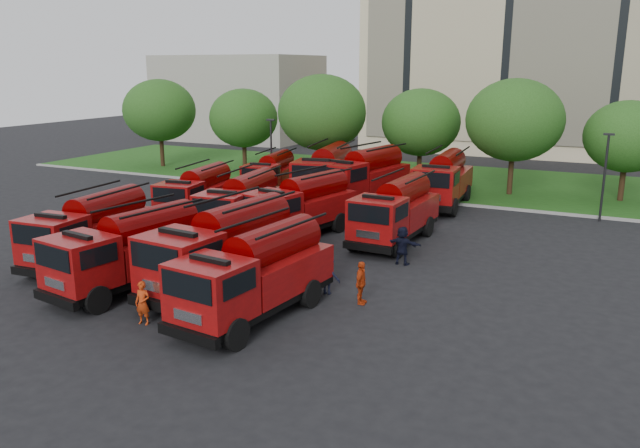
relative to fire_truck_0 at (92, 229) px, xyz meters
The scene contains 31 objects.
ground 8.87m from the fire_truck_0, ahead, with size 140.00×140.00×0.00m, color black.
lawn 28.85m from the fire_truck_0, 72.64° to the left, with size 70.00×16.00×0.12m, color #194512.
curb 21.27m from the fire_truck_0, 66.10° to the left, with size 70.00×0.30×0.14m, color gray.
apartment_building 51.73m from the fire_truck_0, 77.90° to the left, with size 30.00×14.18×25.00m.
side_building 50.40m from the fire_truck_0, 115.19° to the left, with size 18.00×12.00×10.00m, color gray.
tree_0 28.31m from the fire_truck_0, 123.24° to the left, with size 6.30×6.30×7.70m.
tree_1 25.77m from the fire_truck_0, 106.82° to the left, with size 5.71×5.71×6.98m.
tree_2 23.31m from the fire_truck_0, 88.52° to the left, with size 6.72×6.72×8.22m.
tree_3 26.79m from the fire_truck_0, 73.41° to the left, with size 5.88×5.88×7.19m.
tree_4 28.32m from the fire_truck_0, 58.69° to the left, with size 6.55×6.55×8.01m.
tree_5 33.15m from the fire_truck_0, 49.18° to the left, with size 5.46×5.46×6.68m.
lamp_post_0 18.80m from the fire_truck_0, 94.29° to the left, with size 0.60×0.25×5.11m.
lamp_post_1 27.85m from the fire_truck_0, 42.24° to the left, with size 0.60×0.25×5.11m.
fire_truck_0 is the anchor object (origin of this frame).
fire_truck_1 4.35m from the fire_truck_0, 24.83° to the right, with size 3.43×7.25×3.17m.
fire_truck_2 7.56m from the fire_truck_0, ahead, with size 3.40×7.85×3.47m.
fire_truck_3 10.28m from the fire_truck_0, 12.29° to the right, with size 3.23×7.26×3.20m.
fire_truck_4 9.07m from the fire_truck_0, 94.76° to the left, with size 3.18×6.87×3.01m.
fire_truck_5 8.05m from the fire_truck_0, 64.71° to the left, with size 3.25×7.22×3.18m.
fire_truck_6 10.53m from the fire_truck_0, 52.35° to the left, with size 3.86×7.39×3.21m.
fire_truck_7 14.66m from the fire_truck_0, 39.66° to the left, with size 2.84×7.14×3.20m.
fire_truck_8 17.07m from the fire_truck_0, 91.42° to the left, with size 3.16×6.60×2.88m.
fire_truck_9 17.45m from the fire_truck_0, 77.25° to the left, with size 4.03×8.30×3.62m.
fire_truck_10 18.25m from the fire_truck_0, 69.41° to the left, with size 4.18×8.24×3.58m.
fire_truck_11 21.85m from the fire_truck_0, 58.95° to the left, with size 3.06×7.59×3.40m.
firefighter_0 8.34m from the fire_truck_0, 33.36° to the right, with size 0.57×0.42×1.56m, color #B8320E.
firefighter_1 7.46m from the fire_truck_0, 20.77° to the right, with size 0.76×0.42×1.56m, color #B8320E.
firefighter_2 13.07m from the fire_truck_0, ahead, with size 0.98×0.56×1.68m, color #B8320E.
firefighter_3 11.52m from the fire_truck_0, ahead, with size 1.02×0.52×1.57m, color black.
firefighter_4 3.69m from the fire_truck_0, 61.07° to the left, with size 0.80×0.53×1.64m, color #B8320E.
firefighter_5 14.20m from the fire_truck_0, 24.77° to the left, with size 1.66×0.71×1.78m, color black.
Camera 1 is at (12.63, -21.62, 8.78)m, focal length 35.00 mm.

